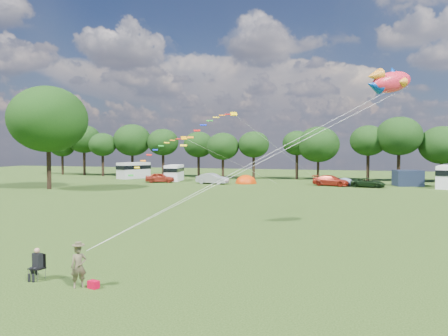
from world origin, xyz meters
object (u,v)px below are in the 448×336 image
(car_c, at_px, (331,181))
(kite_flyer, at_px, (79,267))
(big_tree, at_px, (48,119))
(car_b, at_px, (212,179))
(tent_orange, at_px, (246,183))
(campervan_a, at_px, (134,170))
(fish_kite, at_px, (388,82))
(tent_greyblue, at_px, (345,186))
(campervan_b, at_px, (174,172))
(camp_chair, at_px, (38,260))
(car_d, at_px, (368,183))
(car_a, at_px, (160,178))

(car_c, bearing_deg, kite_flyer, -171.49)
(big_tree, relative_size, car_b, 2.96)
(car_b, bearing_deg, tent_orange, -56.15)
(campervan_a, relative_size, fish_kite, 1.96)
(campervan_a, height_order, kite_flyer, campervan_a)
(big_tree, distance_m, fish_kite, 44.52)
(tent_orange, height_order, fish_kite, fish_kite)
(campervan_a, bearing_deg, tent_orange, -78.79)
(car_c, xyz_separation_m, fish_kite, (5.38, -35.52, 8.42))
(fish_kite, bearing_deg, tent_orange, 74.72)
(car_c, distance_m, kite_flyer, 49.32)
(campervan_a, distance_m, tent_greyblue, 36.30)
(car_c, xyz_separation_m, campervan_b, (-25.06, 2.41, 0.64))
(car_b, xyz_separation_m, campervan_b, (-8.02, 4.17, 0.60))
(camp_chair, bearing_deg, car_b, 110.06)
(big_tree, xyz_separation_m, car_c, (34.57, 15.85, -8.27))
(car_b, height_order, campervan_b, campervan_b)
(big_tree, height_order, tent_greyblue, big_tree)
(car_c, relative_size, fish_kite, 1.56)
(car_c, bearing_deg, tent_orange, 102.76)
(tent_greyblue, bearing_deg, fish_kite, -84.48)
(car_d, xyz_separation_m, tent_orange, (-17.43, 1.50, -0.61))
(tent_orange, relative_size, camp_chair, 2.77)
(car_a, bearing_deg, car_b, -105.76)
(tent_greyblue, bearing_deg, car_d, -29.50)
(car_d, height_order, fish_kite, fish_kite)
(big_tree, xyz_separation_m, tent_orange, (22.05, 16.52, -9.00))
(tent_orange, bearing_deg, big_tree, -143.16)
(big_tree, relative_size, tent_greyblue, 4.13)
(big_tree, relative_size, fish_kite, 4.16)
(car_d, relative_size, kite_flyer, 2.90)
(campervan_b, xyz_separation_m, camp_chair, (16.61, -50.94, -0.62))
(big_tree, distance_m, campervan_b, 21.95)
(car_b, bearing_deg, fish_kite, -140.82)
(car_d, height_order, kite_flyer, kite_flyer)
(car_d, distance_m, campervan_a, 39.54)
(campervan_a, xyz_separation_m, kite_flyer, (27.86, -54.34, -0.72))
(tent_orange, bearing_deg, fish_kite, -63.68)
(car_d, bearing_deg, car_b, 95.59)
(car_d, relative_size, campervan_b, 0.83)
(car_a, relative_size, kite_flyer, 2.84)
(car_b, bearing_deg, tent_greyblue, -76.41)
(car_b, bearing_deg, campervan_b, 68.14)
(kite_flyer, bearing_deg, car_d, 34.29)
(car_d, distance_m, tent_greyblue, 3.55)
(campervan_b, bearing_deg, car_a, 160.90)
(car_c, distance_m, campervan_a, 34.56)
(camp_chair, bearing_deg, car_c, 89.78)
(campervan_a, height_order, fish_kite, fish_kite)
(fish_kite, bearing_deg, car_d, 49.18)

